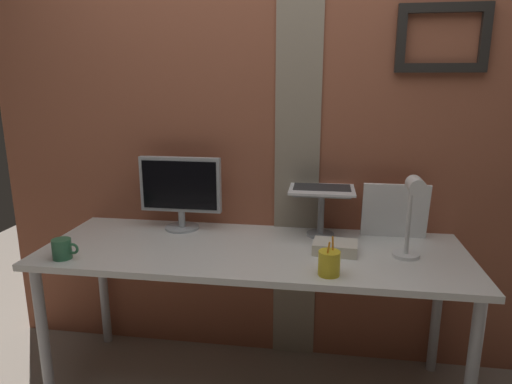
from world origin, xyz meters
TOP-DOWN VIEW (x-y plane):
  - brick_wall_back at (0.00, 0.49)m, footprint 3.06×0.16m
  - desk at (-0.03, 0.08)m, footprint 1.99×0.70m
  - monitor at (-0.45, 0.31)m, footprint 0.43×0.18m
  - laptop_stand at (0.28, 0.31)m, footprint 0.28×0.22m
  - laptop at (0.28, 0.38)m, footprint 0.32×0.31m
  - whiteboard_panel at (0.65, 0.33)m, footprint 0.32×0.06m
  - desk_lamp at (0.67, 0.03)m, footprint 0.12×0.20m
  - pen_cup at (0.32, -0.17)m, footprint 0.09×0.09m
  - coffee_mug at (-0.85, -0.17)m, footprint 0.12×0.08m
  - paper_clutter_stack at (0.35, 0.08)m, footprint 0.21×0.16m

SIDE VIEW (x-z plane):
  - desk at x=-0.03m, z-range 0.31..1.07m
  - paper_clutter_stack at x=0.35m, z-range 0.76..0.81m
  - coffee_mug at x=-0.85m, z-range 0.76..0.85m
  - pen_cup at x=0.32m, z-range 0.73..0.89m
  - whiteboard_panel at x=0.65m, z-range 0.76..1.04m
  - laptop_stand at x=0.28m, z-range 0.80..1.04m
  - monitor at x=-0.45m, z-range 0.79..1.18m
  - desk_lamp at x=0.67m, z-range 0.81..1.19m
  - laptop at x=0.28m, z-range 0.95..1.15m
  - brick_wall_back at x=0.00m, z-range 0.00..2.41m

